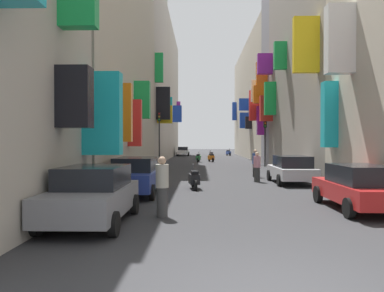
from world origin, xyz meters
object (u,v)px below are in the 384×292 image
Objects in this scene: scooter_green at (198,158)px; traffic_light_near_corner at (159,130)px; parked_car_blue at (135,176)px; scooter_blue at (228,153)px; pedestrian_near_right at (162,187)px; parked_car_silver at (292,169)px; scooter_silver at (211,155)px; scooter_orange at (211,158)px; parked_car_grey at (93,194)px; scooter_black at (194,179)px; pedestrian_near_left at (255,163)px; parked_car_red at (359,187)px; pedestrian_crossing at (257,167)px; parked_car_white at (183,151)px; traffic_light_far_corner at (265,134)px.

traffic_light_near_corner reaches higher than scooter_green.
parked_car_blue is 0.86× the size of traffic_light_near_corner.
scooter_blue is 45.79m from pedestrian_near_right.
parked_car_silver is at bearing 55.71° from pedestrian_near_right.
traffic_light_near_corner is at bearing -108.86° from scooter_silver.
scooter_orange is (1.37, 0.36, -0.00)m from scooter_green.
scooter_green is at bearing -165.43° from scooter_orange.
parked_car_grey reaches higher than scooter_green.
scooter_silver is at bearing 71.14° from traffic_light_near_corner.
traffic_light_near_corner reaches higher than scooter_orange.
pedestrian_near_right is (-5.47, -45.46, 0.42)m from scooter_blue.
scooter_black is (2.61, 7.27, -0.34)m from parked_car_grey.
pedestrian_near_left is at bearing 112.27° from parked_car_silver.
scooter_black and scooter_silver have the same top height.
scooter_black is at bearing 39.57° from parked_car_blue.
pedestrian_crossing is at bearing 103.61° from parked_car_red.
parked_car_blue reaches higher than parked_car_red.
pedestrian_crossing is 0.34× the size of traffic_light_near_corner.
parked_car_white reaches higher than scooter_black.
pedestrian_near_left is (6.10, 7.68, 0.05)m from parked_car_blue.
scooter_orange is (-3.88, 27.79, -0.30)m from parked_car_red.
pedestrian_near_right reaches higher than parked_car_silver.
scooter_silver is 15.44m from traffic_light_near_corner.
scooter_silver is at bearing 83.24° from parked_car_grey.
parked_car_blue is at bearing -90.14° from parked_car_white.
parked_car_white is at bearing 89.86° from parked_car_blue.
pedestrian_crossing reaches higher than scooter_black.
parked_car_blue is 2.40× the size of pedestrian_near_left.
parked_car_silver is at bearing -55.85° from traffic_light_near_corner.
pedestrian_near_right is (1.57, -4.38, 0.09)m from parked_car_blue.
parked_car_white reaches higher than scooter_silver.
scooter_orange is at bearing 82.19° from parked_car_grey.
parked_car_blue is 8.63m from parked_car_silver.
scooter_silver is 1.04× the size of pedestrian_near_left.
scooter_green is 19.51m from pedestrian_crossing.
scooter_blue is at bearing 93.23° from traffic_light_far_corner.
pedestrian_crossing is at bearing -86.25° from scooter_silver.
pedestrian_crossing is at bearing -91.98° from scooter_blue.
parked_car_blue is at bearing -87.14° from traffic_light_near_corner.
parked_car_blue reaches higher than scooter_green.
scooter_orange is at bearing 81.01° from parked_car_blue.
scooter_silver is (1.57, 6.71, -0.00)m from scooter_green.
parked_car_blue is at bearing -140.43° from scooter_black.
scooter_silver is (4.08, 30.94, -0.34)m from parked_car_blue.
scooter_green is (2.73, 29.52, -0.34)m from parked_car_grey.
traffic_light_far_corner is (8.59, 22.54, 2.04)m from parked_car_grey.
pedestrian_near_left reaches higher than parked_car_white.
parked_car_red is 2.36× the size of scooter_silver.
pedestrian_near_right is at bearing -124.29° from parked_car_silver.
pedestrian_crossing reaches higher than scooter_silver.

